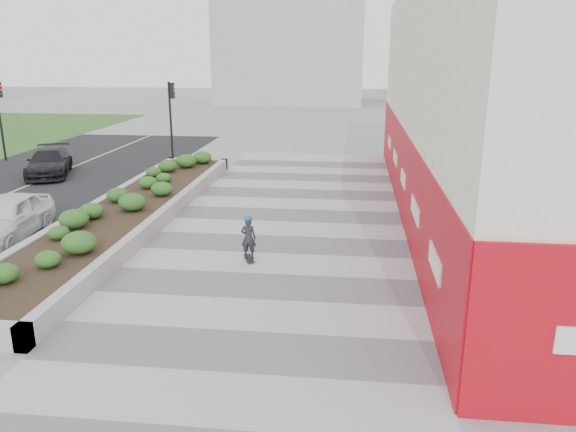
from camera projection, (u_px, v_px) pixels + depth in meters
name	position (u px, v px, depth m)	size (l,w,h in m)	color
ground	(248.00, 318.00, 12.42)	(160.00, 160.00, 0.00)	gray
walkway	(268.00, 268.00, 15.28)	(8.00, 36.00, 0.01)	#A8A8AD
building	(496.00, 104.00, 19.09)	(6.04, 24.08, 8.00)	silver
planter	(129.00, 208.00, 19.58)	(3.00, 18.00, 0.90)	#9E9EA0
traffic_signal_near	(171.00, 110.00, 29.11)	(0.33, 0.28, 4.20)	black
traffic_signal_far	(0.00, 109.00, 29.65)	(0.33, 0.28, 4.20)	black
distant_bldg_north_l	(292.00, 11.00, 62.57)	(16.00, 12.00, 20.00)	#ADAAA3
manhole_cover	(286.00, 269.00, 15.22)	(0.44, 0.44, 0.01)	#595654
skateboarder	(248.00, 238.00, 15.68)	(0.45, 0.75, 1.33)	beige
car_white	(6.00, 218.00, 17.50)	(1.65, 4.09, 1.39)	white
car_dark	(49.00, 162.00, 26.60)	(1.76, 4.33, 1.26)	black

